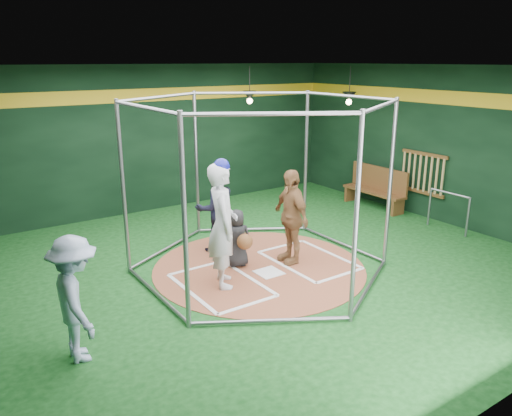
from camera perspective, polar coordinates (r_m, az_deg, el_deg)
room_shell at (r=8.51m, az=0.35°, el=4.08°), size 10.10×9.10×3.53m
clay_disc at (r=9.05m, az=0.36°, el=-6.81°), size 3.80×3.80×0.01m
home_plate at (r=8.82m, az=1.48°, el=-7.37°), size 0.43×0.43×0.01m
batter_box_left at (r=8.39m, az=-4.06°, el=-8.74°), size 1.17×1.77×0.01m
batter_box_right at (r=9.40m, az=6.03°, el=-5.91°), size 1.17×1.77×0.01m
batting_cage at (r=8.56m, az=0.38°, el=2.41°), size 4.05×4.67×3.00m
bat_rack at (r=12.32m, az=18.49°, el=3.81°), size 0.07×1.25×0.98m
pendant_lamp_near at (r=12.54m, az=-0.73°, el=12.69°), size 0.34×0.34×0.90m
pendant_lamp_far at (r=12.44m, az=10.59°, el=12.38°), size 0.34×0.34×0.90m
batter_figure at (r=8.04m, az=-3.84°, el=-1.85°), size 0.74×0.88×2.12m
visitor_leopard at (r=9.03m, az=3.99°, el=-0.96°), size 0.54×1.06×1.74m
catcher_figure at (r=8.90m, az=-2.07°, el=-3.51°), size 0.59×0.63×1.05m
umpire at (r=9.60m, az=-4.62°, el=-0.09°), size 0.90×0.75×1.68m
bystander_blue at (r=6.54m, az=-19.90°, el=-9.76°), size 0.64×1.06×1.61m
dugout_bench at (r=12.90m, az=13.58°, el=2.37°), size 0.41×1.77×1.03m
steel_railing at (r=11.55m, az=21.16°, el=0.31°), size 0.05×1.01×0.87m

